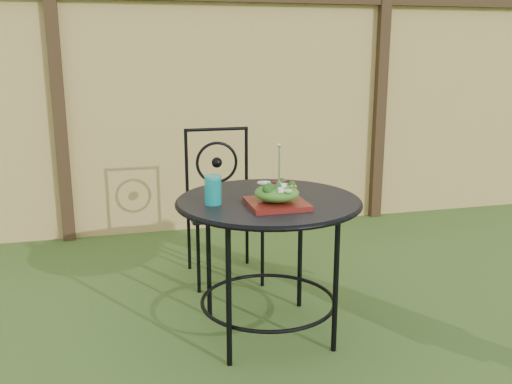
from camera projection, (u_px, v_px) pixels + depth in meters
The scene contains 8 objects.
ground at pixel (327, 355), 2.76m from camera, with size 60.00×60.00×0.00m, color #254315.
fence at pixel (230, 113), 4.59m from camera, with size 8.00×0.12×1.90m.
patio_table at pixel (268, 226), 2.85m from camera, with size 0.92×0.92×0.72m.
patio_chair at pixel (222, 200), 3.65m from camera, with size 0.46×0.46×0.95m.
salad_plate at pixel (277, 204), 2.68m from camera, with size 0.27×0.27×0.02m, color #500B0F.
salad at pixel (277, 193), 2.67m from camera, with size 0.21×0.21×0.08m, color #235614.
fork at pixel (279, 166), 2.64m from camera, with size 0.01×0.01×0.18m, color silver.
drinking_glass at pixel (213, 190), 2.70m from camera, with size 0.08×0.08×0.14m, color #0C928B.
Camera 1 is at (-0.96, -2.32, 1.44)m, focal length 40.00 mm.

